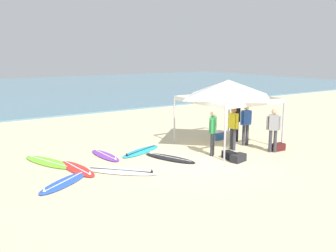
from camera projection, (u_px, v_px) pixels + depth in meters
The scene contains 19 objects.
ground_plane at pixel (201, 161), 13.28m from camera, with size 80.00×80.00×0.00m, color beige.
sea at pixel (15, 90), 37.75m from camera, with size 80.00×36.00×0.10m, color #568499.
canopy_tent at pixel (228, 89), 15.05m from camera, with size 3.26×3.26×2.75m.
surfboard_white at pixel (121, 171), 12.08m from camera, with size 2.24×2.34×0.19m.
surfboard_cyan at pixel (141, 151), 14.51m from camera, with size 2.24×1.42×0.19m.
surfboard_black at pixel (170, 158), 13.58m from camera, with size 1.31×2.25×0.19m.
surfboard_lime at pixel (48, 162), 13.10m from camera, with size 1.45×2.58×0.19m.
surfboard_purple at pixel (105, 155), 13.91m from camera, with size 0.61×1.99×0.19m.
surfboard_blue at pixel (64, 183), 11.02m from camera, with size 2.11×1.70×0.19m.
surfboard_red at pixel (77, 169), 12.33m from camera, with size 0.80×2.24×0.19m.
person_green at pixel (213, 130), 13.87m from camera, with size 0.44×0.40×1.71m.
person_blue at pixel (246, 122), 15.42m from camera, with size 0.55×0.27×1.71m.
person_grey at pixel (273, 127), 14.33m from camera, with size 0.42×0.41×1.71m.
person_black at pixel (237, 119), 16.18m from camera, with size 0.40×0.45×1.71m.
person_yellow at pixel (233, 126), 14.69m from camera, with size 0.26×0.55×1.71m.
gear_bag_near_tent at pixel (277, 147), 14.73m from camera, with size 0.60×0.32×0.28m, color #4C1919.
gear_bag_by_pole at pixel (230, 155), 13.53m from camera, with size 0.60×0.32×0.28m, color black.
gear_bag_on_sand at pixel (238, 158), 13.22m from camera, with size 0.60×0.32×0.28m, color #232328.
cooler_box at pixel (218, 135), 16.57m from camera, with size 0.50×0.36×0.39m.
Camera 1 is at (-8.13, -9.92, 3.83)m, focal length 39.64 mm.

